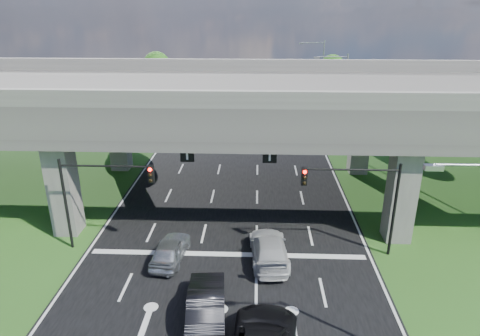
# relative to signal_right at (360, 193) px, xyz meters

# --- Properties ---
(ground) EXTENTS (160.00, 160.00, 0.00)m
(ground) POSITION_rel_signal_right_xyz_m (-7.82, -3.94, -4.19)
(ground) COLOR #294F19
(ground) RESTS_ON ground
(road) EXTENTS (18.00, 120.00, 0.03)m
(road) POSITION_rel_signal_right_xyz_m (-7.82, 6.06, -4.17)
(road) COLOR black
(road) RESTS_ON ground
(overpass) EXTENTS (80.00, 15.00, 10.00)m
(overpass) POSITION_rel_signal_right_xyz_m (-7.82, 8.06, 3.73)
(overpass) COLOR #353230
(overpass) RESTS_ON ground
(warehouse) EXTENTS (20.00, 10.00, 4.00)m
(warehouse) POSITION_rel_signal_right_xyz_m (-33.82, 31.06, -2.19)
(warehouse) COLOR #9E9E99
(warehouse) RESTS_ON ground
(signal_right) EXTENTS (5.76, 0.54, 6.00)m
(signal_right) POSITION_rel_signal_right_xyz_m (0.00, 0.00, 0.00)
(signal_right) COLOR black
(signal_right) RESTS_ON ground
(signal_left) EXTENTS (5.76, 0.54, 6.00)m
(signal_left) POSITION_rel_signal_right_xyz_m (-15.65, 0.00, 0.00)
(signal_left) COLOR black
(signal_left) RESTS_ON ground
(streetlight_far) EXTENTS (3.38, 0.25, 10.00)m
(streetlight_far) POSITION_rel_signal_right_xyz_m (2.27, 20.06, 1.66)
(streetlight_far) COLOR gray
(streetlight_far) RESTS_ON ground
(streetlight_beyond) EXTENTS (3.38, 0.25, 10.00)m
(streetlight_beyond) POSITION_rel_signal_right_xyz_m (2.27, 36.06, 1.66)
(streetlight_beyond) COLOR gray
(streetlight_beyond) RESTS_ON ground
(tree_left_near) EXTENTS (4.50, 4.50, 7.80)m
(tree_left_near) POSITION_rel_signal_right_xyz_m (-21.78, 22.06, 0.63)
(tree_left_near) COLOR black
(tree_left_near) RESTS_ON ground
(tree_left_mid) EXTENTS (3.91, 3.90, 6.76)m
(tree_left_mid) POSITION_rel_signal_right_xyz_m (-24.78, 30.06, -0.01)
(tree_left_mid) COLOR black
(tree_left_mid) RESTS_ON ground
(tree_left_far) EXTENTS (4.80, 4.80, 8.32)m
(tree_left_far) POSITION_rel_signal_right_xyz_m (-20.78, 38.06, 0.95)
(tree_left_far) COLOR black
(tree_left_far) RESTS_ON ground
(tree_right_near) EXTENTS (4.20, 4.20, 7.28)m
(tree_right_near) POSITION_rel_signal_right_xyz_m (5.22, 24.06, 0.31)
(tree_right_near) COLOR black
(tree_right_near) RESTS_ON ground
(tree_right_mid) EXTENTS (3.91, 3.90, 6.76)m
(tree_right_mid) POSITION_rel_signal_right_xyz_m (8.22, 32.06, -0.01)
(tree_right_mid) COLOR black
(tree_right_mid) RESTS_ON ground
(tree_right_far) EXTENTS (4.50, 4.50, 7.80)m
(tree_right_far) POSITION_rel_signal_right_xyz_m (4.22, 40.06, 0.63)
(tree_right_far) COLOR black
(tree_right_far) RESTS_ON ground
(car_silver) EXTENTS (2.09, 4.38, 1.45)m
(car_silver) POSITION_rel_signal_right_xyz_m (-11.23, -1.18, -3.43)
(car_silver) COLOR #B4B8BC
(car_silver) RESTS_ON road
(car_dark) EXTENTS (2.22, 5.27, 1.69)m
(car_dark) POSITION_rel_signal_right_xyz_m (-8.47, -6.16, -3.31)
(car_dark) COLOR black
(car_dark) RESTS_ON road
(car_white) EXTENTS (2.55, 5.44, 1.53)m
(car_white) POSITION_rel_signal_right_xyz_m (-5.28, -0.94, -3.39)
(car_white) COLOR #B2B2B2
(car_white) RESTS_ON road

